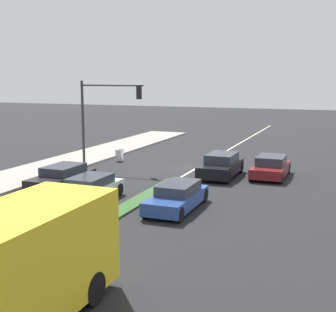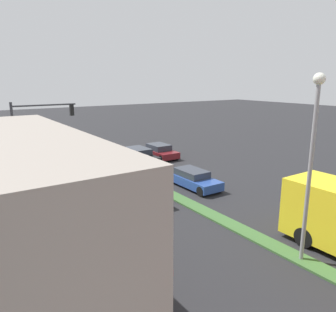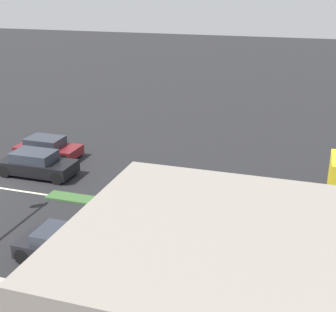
{
  "view_description": "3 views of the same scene",
  "coord_description": "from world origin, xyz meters",
  "px_view_note": "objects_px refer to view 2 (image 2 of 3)",
  "views": [
    {
      "loc": [
        -9.33,
        28.85,
        5.92
      ],
      "look_at": [
        -1.86,
        9.83,
        2.48
      ],
      "focal_mm": 50.0,
      "sensor_mm": 36.0,
      "label": 1
    },
    {
      "loc": [
        11.25,
        26.45,
        7.22
      ],
      "look_at": [
        -0.14,
        9.55,
        2.46
      ],
      "focal_mm": 35.0,
      "sensor_mm": 36.0,
      "label": 2
    },
    {
      "loc": [
        19.02,
        16.52,
        10.3
      ],
      "look_at": [
        -1.18,
        10.07,
        2.44
      ],
      "focal_mm": 50.0,
      "sensor_mm": 36.0,
      "label": 3
    }
  ],
  "objects_px": {
    "sedan_dark": "(83,192)",
    "traffic_signal_main": "(35,127)",
    "pedestrian": "(49,229)",
    "warning_aframe_sign": "(35,166)",
    "suv_black": "(139,156)",
    "street_lamp": "(312,146)",
    "van_white": "(139,192)",
    "coupe_blue": "(193,179)",
    "sedan_maroon": "(160,151)"
  },
  "relations": [
    {
      "from": "pedestrian",
      "to": "sedan_dark",
      "type": "bearing_deg",
      "value": -123.82
    },
    {
      "from": "van_white",
      "to": "suv_black",
      "type": "xyz_separation_m",
      "value": [
        -4.4,
        -7.96,
        0.07
      ]
    },
    {
      "from": "traffic_signal_main",
      "to": "warning_aframe_sign",
      "type": "distance_m",
      "value": 4.11
    },
    {
      "from": "traffic_signal_main",
      "to": "sedan_maroon",
      "type": "distance_m",
      "value": 11.62
    },
    {
      "from": "warning_aframe_sign",
      "to": "coupe_blue",
      "type": "relative_size",
      "value": 0.19
    },
    {
      "from": "coupe_blue",
      "to": "suv_black",
      "type": "height_order",
      "value": "suv_black"
    },
    {
      "from": "coupe_blue",
      "to": "pedestrian",
      "type": "bearing_deg",
      "value": 17.55
    },
    {
      "from": "pedestrian",
      "to": "street_lamp",
      "type": "bearing_deg",
      "value": 141.32
    },
    {
      "from": "warning_aframe_sign",
      "to": "sedan_dark",
      "type": "distance_m",
      "value": 8.64
    },
    {
      "from": "warning_aframe_sign",
      "to": "coupe_blue",
      "type": "bearing_deg",
      "value": 128.77
    },
    {
      "from": "van_white",
      "to": "suv_black",
      "type": "height_order",
      "value": "suv_black"
    },
    {
      "from": "street_lamp",
      "to": "coupe_blue",
      "type": "xyz_separation_m",
      "value": [
        -2.2,
        -9.92,
        -4.19
      ]
    },
    {
      "from": "coupe_blue",
      "to": "van_white",
      "type": "bearing_deg",
      "value": 4.65
    },
    {
      "from": "street_lamp",
      "to": "pedestrian",
      "type": "distance_m",
      "value": 11.24
    },
    {
      "from": "warning_aframe_sign",
      "to": "sedan_maroon",
      "type": "bearing_deg",
      "value": 172.2
    },
    {
      "from": "sedan_maroon",
      "to": "sedan_dark",
      "type": "height_order",
      "value": "sedan_maroon"
    },
    {
      "from": "traffic_signal_main",
      "to": "warning_aframe_sign",
      "type": "bearing_deg",
      "value": -94.55
    },
    {
      "from": "sedan_maroon",
      "to": "van_white",
      "type": "height_order",
      "value": "sedan_maroon"
    },
    {
      "from": "street_lamp",
      "to": "warning_aframe_sign",
      "type": "relative_size",
      "value": 8.8
    },
    {
      "from": "van_white",
      "to": "coupe_blue",
      "type": "distance_m",
      "value": 4.41
    },
    {
      "from": "warning_aframe_sign",
      "to": "van_white",
      "type": "relative_size",
      "value": 0.2
    },
    {
      "from": "street_lamp",
      "to": "coupe_blue",
      "type": "height_order",
      "value": "street_lamp"
    },
    {
      "from": "warning_aframe_sign",
      "to": "suv_black",
      "type": "height_order",
      "value": "suv_black"
    },
    {
      "from": "sedan_maroon",
      "to": "suv_black",
      "type": "relative_size",
      "value": 0.94
    },
    {
      "from": "sedan_maroon",
      "to": "suv_black",
      "type": "bearing_deg",
      "value": 20.41
    },
    {
      "from": "traffic_signal_main",
      "to": "pedestrian",
      "type": "distance_m",
      "value": 11.83
    },
    {
      "from": "traffic_signal_main",
      "to": "street_lamp",
      "type": "distance_m",
      "value": 18.92
    },
    {
      "from": "warning_aframe_sign",
      "to": "van_white",
      "type": "height_order",
      "value": "van_white"
    },
    {
      "from": "sedan_dark",
      "to": "sedan_maroon",
      "type": "bearing_deg",
      "value": -144.66
    },
    {
      "from": "van_white",
      "to": "traffic_signal_main",
      "type": "bearing_deg",
      "value": -64.74
    },
    {
      "from": "street_lamp",
      "to": "sedan_dark",
      "type": "xyz_separation_m",
      "value": [
        5.0,
        -11.48,
        -4.17
      ]
    },
    {
      "from": "sedan_maroon",
      "to": "sedan_dark",
      "type": "distance_m",
      "value": 12.26
    },
    {
      "from": "street_lamp",
      "to": "suv_black",
      "type": "distance_m",
      "value": 18.13
    },
    {
      "from": "traffic_signal_main",
      "to": "suv_black",
      "type": "bearing_deg",
      "value": 177.56
    },
    {
      "from": "pedestrian",
      "to": "sedan_dark",
      "type": "xyz_separation_m",
      "value": [
        -3.26,
        -4.87,
        -0.38
      ]
    },
    {
      "from": "traffic_signal_main",
      "to": "van_white",
      "type": "distance_m",
      "value": 9.77
    },
    {
      "from": "pedestrian",
      "to": "suv_black",
      "type": "height_order",
      "value": "pedestrian"
    },
    {
      "from": "sedan_dark",
      "to": "coupe_blue",
      "type": "distance_m",
      "value": 7.37
    },
    {
      "from": "street_lamp",
      "to": "warning_aframe_sign",
      "type": "xyz_separation_m",
      "value": [
        5.95,
        -20.07,
        -4.35
      ]
    },
    {
      "from": "sedan_dark",
      "to": "coupe_blue",
      "type": "bearing_deg",
      "value": 167.79
    },
    {
      "from": "pedestrian",
      "to": "warning_aframe_sign",
      "type": "distance_m",
      "value": 13.66
    },
    {
      "from": "pedestrian",
      "to": "sedan_maroon",
      "type": "xyz_separation_m",
      "value": [
        -13.26,
        -11.96,
        -0.38
      ]
    },
    {
      "from": "sedan_dark",
      "to": "traffic_signal_main",
      "type": "bearing_deg",
      "value": -80.04
    },
    {
      "from": "sedan_dark",
      "to": "suv_black",
      "type": "distance_m",
      "value": 9.4
    },
    {
      "from": "traffic_signal_main",
      "to": "pedestrian",
      "type": "bearing_deg",
      "value": 79.27
    },
    {
      "from": "warning_aframe_sign",
      "to": "sedan_dark",
      "type": "bearing_deg",
      "value": 96.32
    },
    {
      "from": "sedan_maroon",
      "to": "van_white",
      "type": "xyz_separation_m",
      "value": [
        7.2,
        9.01,
        0.0
      ]
    },
    {
      "from": "sedan_dark",
      "to": "coupe_blue",
      "type": "relative_size",
      "value": 0.99
    },
    {
      "from": "sedan_maroon",
      "to": "street_lamp",
      "type": "bearing_deg",
      "value": 74.93
    },
    {
      "from": "pedestrian",
      "to": "warning_aframe_sign",
      "type": "xyz_separation_m",
      "value": [
        -2.31,
        -13.46,
        -0.56
      ]
    }
  ]
}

